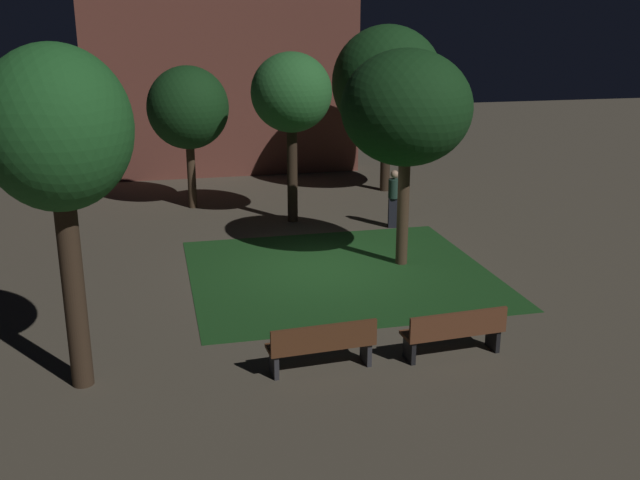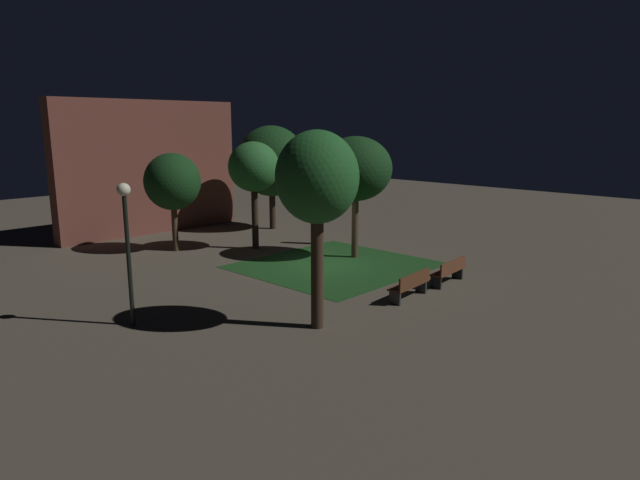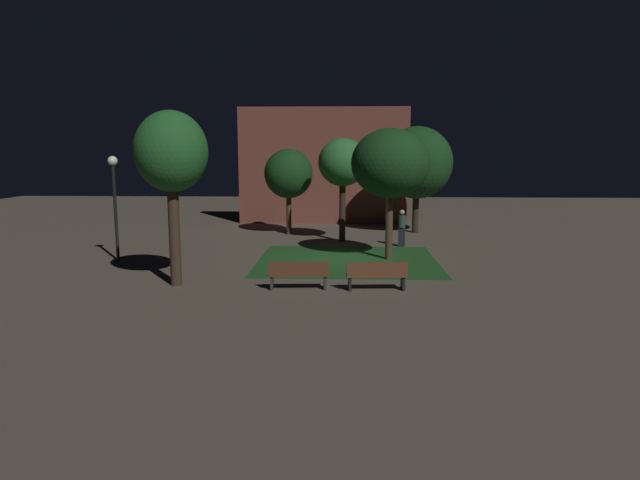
{
  "view_description": "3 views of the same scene",
  "coord_description": "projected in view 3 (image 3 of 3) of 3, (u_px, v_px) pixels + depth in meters",
  "views": [
    {
      "loc": [
        -3.7,
        -15.65,
        5.71
      ],
      "look_at": [
        -0.03,
        0.13,
        0.69
      ],
      "focal_mm": 41.29,
      "sensor_mm": 36.0,
      "label": 1
    },
    {
      "loc": [
        -15.39,
        -14.42,
        5.48
      ],
      "look_at": [
        -0.11,
        0.09,
        1.03
      ],
      "focal_mm": 31.14,
      "sensor_mm": 36.0,
      "label": 2
    },
    {
      "loc": [
        0.16,
        -21.11,
        4.09
      ],
      "look_at": [
        -0.71,
        -0.37,
        0.8
      ],
      "focal_mm": 31.2,
      "sensor_mm": 36.0,
      "label": 3
    }
  ],
  "objects": [
    {
      "name": "tree_back_left",
      "position": [
        343.0,
        163.0,
        25.12
      ],
      "size": [
        2.22,
        2.22,
        4.72
      ],
      "color": "#2D2116",
      "rests_on": "ground"
    },
    {
      "name": "bench_corner",
      "position": [
        298.0,
        274.0,
        16.63
      ],
      "size": [
        1.83,
        0.6,
        0.88
      ],
      "color": "#512D19",
      "rests_on": "ground"
    },
    {
      "name": "lamp_post_path_center",
      "position": [
        114.0,
        189.0,
        20.76
      ],
      "size": [
        0.36,
        0.36,
        3.95
      ],
      "color": "black",
      "rests_on": "ground"
    },
    {
      "name": "tree_left_canopy",
      "position": [
        390.0,
        164.0,
        20.85
      ],
      "size": [
        2.95,
        2.95,
        4.98
      ],
      "color": "#423021",
      "rests_on": "ground"
    },
    {
      "name": "pedestrian",
      "position": [
        402.0,
        227.0,
        24.22
      ],
      "size": [
        0.32,
        0.32,
        1.61
      ],
      "color": "black",
      "rests_on": "ground"
    },
    {
      "name": "tree_tall_center",
      "position": [
        289.0,
        174.0,
        27.5
      ],
      "size": [
        2.4,
        2.4,
        4.25
      ],
      "color": "#423021",
      "rests_on": "ground"
    },
    {
      "name": "bench_back_row",
      "position": [
        377.0,
        275.0,
        16.54
      ],
      "size": [
        1.83,
        0.6,
        0.88
      ],
      "color": "brown",
      "rests_on": "ground"
    },
    {
      "name": "tree_right_canopy",
      "position": [
        171.0,
        154.0,
        16.65
      ],
      "size": [
        2.2,
        2.2,
        5.33
      ],
      "color": "#38281C",
      "rests_on": "ground"
    },
    {
      "name": "building_wall_backdrop",
      "position": [
        324.0,
        166.0,
        31.87
      ],
      "size": [
        9.7,
        0.8,
        6.6
      ],
      "primitive_type": "cube",
      "color": "brown",
      "rests_on": "ground"
    },
    {
      "name": "tree_lawn_side",
      "position": [
        417.0,
        163.0,
        27.98
      ],
      "size": [
        3.58,
        3.58,
        5.37
      ],
      "color": "#2D2116",
      "rests_on": "ground"
    },
    {
      "name": "grass_lawn",
      "position": [
        347.0,
        260.0,
        21.17
      ],
      "size": [
        6.77,
        6.33,
        0.01
      ],
      "primitive_type": "cube",
      "color": "#194219",
      "rests_on": "ground"
    },
    {
      "name": "ground_plane",
      "position": [
        339.0,
        259.0,
        21.48
      ],
      "size": [
        60.0,
        60.0,
        0.0
      ],
      "primitive_type": "plane",
      "color": "#4C4438"
    }
  ]
}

